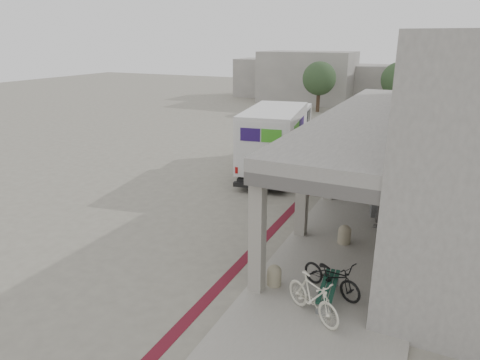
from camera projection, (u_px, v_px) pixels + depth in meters
The scene contains 14 objects.
ground at pixel (242, 231), 15.93m from camera, with size 120.00×120.00×0.00m, color slate.
bike_lane_stripe at pixel (286, 216), 17.23m from camera, with size 0.35×40.00×0.01m, color #59111E.
sidewalk at pixel (350, 251), 14.28m from camera, with size 4.40×28.00×0.12m, color gray.
transit_building at pixel (459, 135), 15.93m from camera, with size 7.60×17.00×7.00m.
distant_backdrop at pixel (358, 78), 46.99m from camera, with size 28.00×10.00×6.50m.
tree_left at pixel (319, 79), 40.97m from camera, with size 3.20×3.20×4.80m.
tree_mid at pixel (398, 80), 39.82m from camera, with size 3.20×3.20×4.80m.
fedex_truck at pixel (277, 137), 22.72m from camera, with size 3.76×8.48×3.49m.
bench at pixel (328, 289), 11.48m from camera, with size 0.56×1.83×0.42m.
bollard_near at pixel (274, 275), 12.15m from camera, with size 0.41×0.41×0.62m.
bollard_far at pixel (345, 234), 14.65m from camera, with size 0.44×0.44×0.66m.
utility_cabinet at pixel (377, 204), 16.92m from camera, with size 0.44×0.59×0.98m, color slate.
bicycle_black at pixel (332, 276), 11.73m from camera, with size 0.67×1.91×1.00m, color black.
bicycle_cream at pixel (313, 297), 10.67m from camera, with size 0.53×1.86×1.12m, color silver.
Camera 1 is at (6.18, -13.14, 6.81)m, focal length 32.00 mm.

